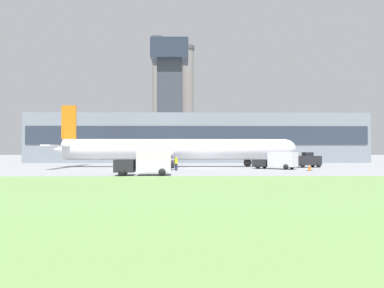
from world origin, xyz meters
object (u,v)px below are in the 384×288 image
(fuel_truck, at_px, (278,161))
(ground_crew_person, at_px, (176,163))
(airplane, at_px, (172,150))
(pushback_tug, at_px, (308,161))
(baggage_truck, at_px, (147,161))

(fuel_truck, relative_size, ground_crew_person, 3.34)
(airplane, bearing_deg, fuel_truck, -26.95)
(pushback_tug, xyz_separation_m, ground_crew_person, (-18.45, -8.63, -0.10))
(airplane, xyz_separation_m, ground_crew_person, (0.87, -10.68, -1.60))
(airplane, height_order, fuel_truck, airplane)
(baggage_truck, relative_size, fuel_truck, 0.95)
(baggage_truck, height_order, ground_crew_person, baggage_truck)
(airplane, height_order, pushback_tug, airplane)
(airplane, xyz_separation_m, pushback_tug, (19.32, -2.05, -1.50))
(baggage_truck, xyz_separation_m, fuel_truck, (15.48, 12.31, -0.25))
(airplane, bearing_deg, pushback_tug, -6.06)
(pushback_tug, height_order, fuel_truck, fuel_truck)
(airplane, distance_m, fuel_truck, 15.59)
(pushback_tug, relative_size, fuel_truck, 0.67)
(pushback_tug, bearing_deg, ground_crew_person, -154.94)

